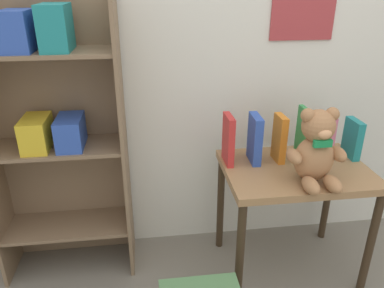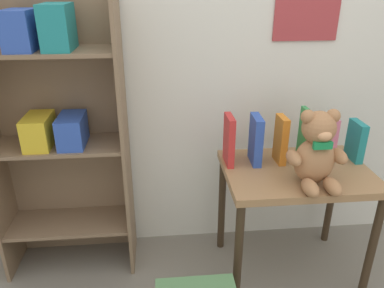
% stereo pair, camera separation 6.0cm
% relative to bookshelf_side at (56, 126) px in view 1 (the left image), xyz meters
% --- Properties ---
extents(wall_back, '(4.80, 0.07, 2.50)m').
position_rel_bookshelf_side_xyz_m(wall_back, '(0.98, 0.16, 0.43)').
color(wall_back, silver).
rests_on(wall_back, ground_plane).
extents(bookshelf_side, '(0.67, 0.29, 1.44)m').
position_rel_bookshelf_side_xyz_m(bookshelf_side, '(0.00, 0.00, 0.00)').
color(bookshelf_side, '#7F664C').
rests_on(bookshelf_side, ground_plane).
extents(display_table, '(0.71, 0.51, 0.62)m').
position_rel_bookshelf_side_xyz_m(display_table, '(1.17, -0.22, -0.28)').
color(display_table, '#9E754C').
rests_on(display_table, ground_plane).
extents(teddy_bear, '(0.27, 0.24, 0.35)m').
position_rel_bookshelf_side_xyz_m(teddy_bear, '(1.19, -0.36, -0.04)').
color(teddy_bear, '#A8754C').
rests_on(teddy_bear, display_table).
extents(book_standing_red, '(0.03, 0.14, 0.25)m').
position_rel_bookshelf_side_xyz_m(book_standing_red, '(0.84, -0.12, -0.07)').
color(book_standing_red, red).
rests_on(book_standing_red, display_table).
extents(book_standing_blue, '(0.05, 0.15, 0.24)m').
position_rel_bookshelf_side_xyz_m(book_standing_blue, '(0.97, -0.12, -0.07)').
color(book_standing_blue, '#2D51B7').
rests_on(book_standing_blue, display_table).
extents(book_standing_orange, '(0.04, 0.12, 0.24)m').
position_rel_bookshelf_side_xyz_m(book_standing_orange, '(1.10, -0.13, -0.07)').
color(book_standing_orange, orange).
rests_on(book_standing_orange, display_table).
extents(book_standing_green, '(0.02, 0.14, 0.27)m').
position_rel_bookshelf_side_xyz_m(book_standing_green, '(1.23, -0.11, -0.06)').
color(book_standing_green, '#33934C').
rests_on(book_standing_green, display_table).
extents(book_standing_pink, '(0.03, 0.12, 0.23)m').
position_rel_bookshelf_side_xyz_m(book_standing_pink, '(1.36, -0.11, -0.08)').
color(book_standing_pink, '#D17093').
rests_on(book_standing_pink, display_table).
extents(book_standing_teal, '(0.04, 0.13, 0.20)m').
position_rel_bookshelf_side_xyz_m(book_standing_teal, '(1.49, -0.13, -0.09)').
color(book_standing_teal, teal).
rests_on(book_standing_teal, display_table).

